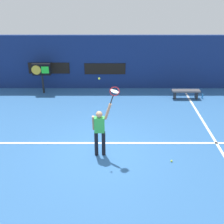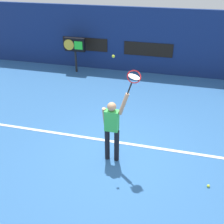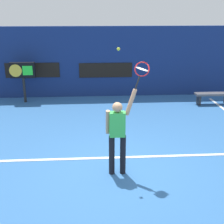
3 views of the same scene
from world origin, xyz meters
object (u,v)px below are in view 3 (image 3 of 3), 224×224
Objects in this scene: tennis_player at (117,132)px; scoreboard_clock at (23,72)px; tennis_ball at (118,49)px; tennis_racket at (142,71)px; court_bench at (213,96)px.

tennis_player is 6.62m from scoreboard_clock.
tennis_ball is (0.01, 0.06, 1.78)m from tennis_player.
tennis_player is 1.43m from tennis_racket.
tennis_racket is 0.45× the size of court_bench.
scoreboard_clock is (-3.70, 5.78, -1.13)m from tennis_racket.
tennis_ball is 6.90m from court_bench.
court_bench is (3.65, 5.03, -2.02)m from tennis_racket.
tennis_player is 3.16× the size of tennis_racket.
tennis_racket is 6.53m from court_bench.
court_bench is at bearing 50.52° from tennis_player.
scoreboard_clock is (-3.22, 5.78, 0.21)m from tennis_player.
tennis_racket is at bearing -0.50° from tennis_player.
tennis_ball is at bearing -60.54° from scoreboard_clock.
scoreboard_clock is 7.45m from court_bench.
tennis_ball is 0.04× the size of scoreboard_clock.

